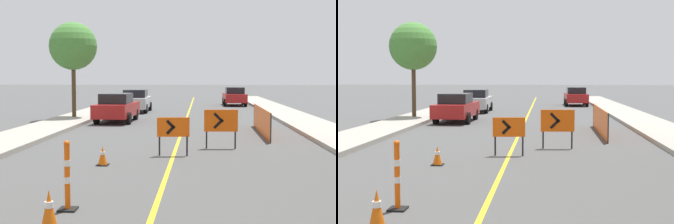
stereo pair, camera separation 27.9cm
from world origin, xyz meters
The scene contains 13 objects.
lane_stripe centered at (0.00, 32.73, 0.00)m, with size 0.12×65.46×0.01m.
sidewalk_left centered at (-6.40, 32.73, 0.09)m, with size 2.41×65.46×0.17m.
sidewalk_right centered at (6.40, 32.73, 0.09)m, with size 2.41×65.46×0.17m.
traffic_cone_third centered at (-1.60, 16.33, 0.33)m, with size 0.35×0.35×0.68m.
traffic_cone_fourth centered at (-1.91, 21.93, 0.27)m, with size 0.33×0.33×0.54m.
delineator_post_rear centered at (-1.63, 17.49, 0.58)m, with size 0.34×0.34×1.32m.
arrow_barricade_primary centered at (-0.01, 23.69, 0.86)m, with size 1.03×0.16×1.22m.
arrow_barricade_secondary centered at (1.56, 25.29, 0.94)m, with size 1.17×0.15×1.36m.
safety_mesh_fence centered at (3.53, 29.77, 0.57)m, with size 0.14×6.28×1.14m.
parked_car_curb_near centered at (-3.78, 34.50, 0.80)m, with size 2.00×4.38×1.59m.
parked_car_curb_mid centered at (-3.74, 41.88, 0.80)m, with size 1.94×4.33×1.59m.
parked_car_curb_far centered at (3.75, 49.76, 0.80)m, with size 1.94×4.34×1.59m.
street_tree_left_near centered at (-6.52, 35.72, 4.25)m, with size 2.76×2.76×5.47m.
Camera 1 is at (0.87, 9.01, 2.51)m, focal length 50.00 mm.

